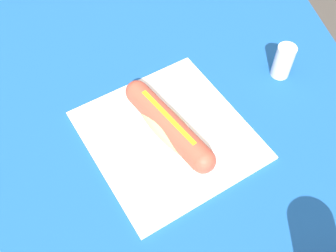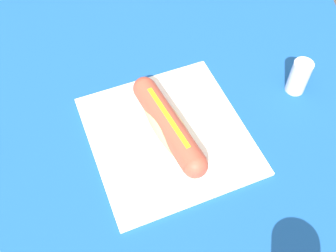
% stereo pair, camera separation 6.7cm
% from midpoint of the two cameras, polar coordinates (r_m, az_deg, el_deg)
% --- Properties ---
extents(ground_plane, '(6.00, 6.00, 0.00)m').
position_cam_midpoint_polar(ground_plane, '(1.38, -1.11, -16.92)').
color(ground_plane, '#47423D').
rests_on(ground_plane, ground).
extents(dining_table, '(1.23, 0.91, 0.74)m').
position_cam_midpoint_polar(dining_table, '(0.82, -1.78, -3.23)').
color(dining_table, brown).
rests_on(dining_table, ground).
extents(paper_wrapper, '(0.35, 0.34, 0.01)m').
position_cam_midpoint_polar(paper_wrapper, '(0.69, 2.76, -1.50)').
color(paper_wrapper, white).
rests_on(paper_wrapper, dining_table).
extents(hot_dog, '(0.20, 0.12, 0.05)m').
position_cam_midpoint_polar(hot_dog, '(0.66, 2.87, -0.05)').
color(hot_dog, '#E5BC75').
rests_on(hot_dog, paper_wrapper).
extents(salt_shaker, '(0.04, 0.04, 0.07)m').
position_cam_midpoint_polar(salt_shaker, '(0.78, 20.87, 6.53)').
color(salt_shaker, silver).
rests_on(salt_shaker, dining_table).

